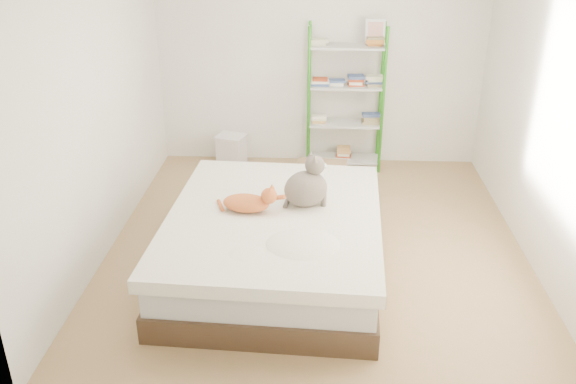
# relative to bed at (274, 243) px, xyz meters

# --- Properties ---
(room) EXTENTS (3.81, 4.21, 2.61)m
(room) POSITION_rel_bed_xyz_m (0.35, 0.50, 1.02)
(room) COLOR #A87F59
(room) RESTS_ON ground
(bed) EXTENTS (1.86, 2.27, 0.56)m
(bed) POSITION_rel_bed_xyz_m (0.00, 0.00, 0.00)
(bed) COLOR #422C1D
(bed) RESTS_ON ground
(orange_cat) EXTENTS (0.49, 0.30, 0.19)m
(orange_cat) POSITION_rel_bed_xyz_m (-0.24, 0.04, 0.37)
(orange_cat) COLOR orange
(orange_cat) RESTS_ON bed
(grey_cat) EXTENTS (0.49, 0.46, 0.45)m
(grey_cat) POSITION_rel_bed_xyz_m (0.26, 0.17, 0.51)
(grey_cat) COLOR gray
(grey_cat) RESTS_ON bed
(shelf_unit) EXTENTS (0.88, 0.36, 1.74)m
(shelf_unit) POSITION_rel_bed_xyz_m (0.66, 2.38, 0.60)
(shelf_unit) COLOR #2E8E1F
(shelf_unit) RESTS_ON ground
(cardboard_box) EXTENTS (0.55, 0.53, 0.42)m
(cardboard_box) POSITION_rel_bed_xyz_m (0.40, 1.52, -0.09)
(cardboard_box) COLOR #9B724E
(cardboard_box) RESTS_ON ground
(white_bin) EXTENTS (0.40, 0.37, 0.38)m
(white_bin) POSITION_rel_bed_xyz_m (-0.70, 2.35, -0.09)
(white_bin) COLOR silver
(white_bin) RESTS_ON ground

